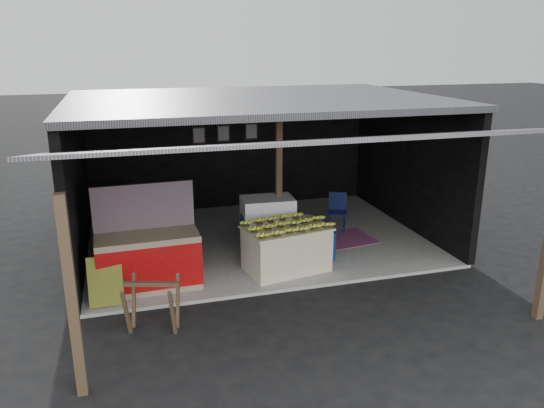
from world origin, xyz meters
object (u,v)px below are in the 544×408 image
object	(u,v)px
neighbor_stall	(149,258)
water_barrel	(326,246)
sawhorse	(152,301)
white_crate	(268,225)
banana_table	(286,249)
plastic_chair	(338,208)

from	to	relation	value
neighbor_stall	water_barrel	bearing A→B (deg)	2.85
sawhorse	water_barrel	world-z (taller)	sawhorse
water_barrel	white_crate	bearing A→B (deg)	142.66
white_crate	banana_table	bearing A→B (deg)	-81.81
plastic_chair	water_barrel	bearing A→B (deg)	-98.60
banana_table	plastic_chair	world-z (taller)	plastic_chair
sawhorse	white_crate	bearing A→B (deg)	61.97
white_crate	sawhorse	xyz separation A→B (m)	(-2.39, -2.40, -0.12)
neighbor_stall	sawhorse	size ratio (longest dim) A/B	2.00
banana_table	white_crate	xyz separation A→B (m)	(-0.08, 0.96, 0.14)
neighbor_stall	plastic_chair	world-z (taller)	neighbor_stall
banana_table	plastic_chair	size ratio (longest dim) A/B	1.96
banana_table	water_barrel	xyz separation A→B (m)	(0.86, 0.24, -0.14)
water_barrel	plastic_chair	bearing A→B (deg)	60.21
water_barrel	sawhorse	bearing A→B (deg)	-153.30
plastic_chair	sawhorse	bearing A→B (deg)	-121.43
white_crate	water_barrel	bearing A→B (deg)	-34.08
banana_table	sawhorse	bearing A→B (deg)	-159.95
white_crate	plastic_chair	xyz separation A→B (m)	(1.83, 0.83, -0.07)
white_crate	water_barrel	world-z (taller)	white_crate
white_crate	water_barrel	size ratio (longest dim) A/B	2.02
banana_table	sawhorse	world-z (taller)	banana_table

